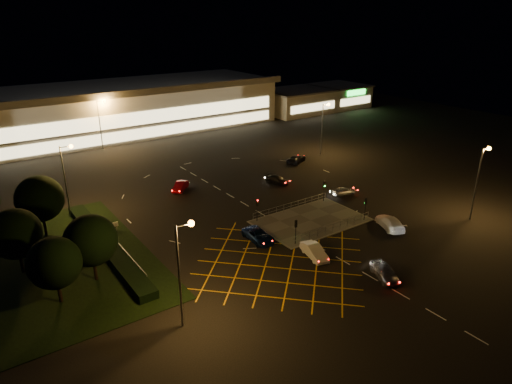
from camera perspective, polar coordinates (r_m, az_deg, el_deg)
ground at (r=61.94m, az=4.23°, el=-3.45°), size 180.00×180.00×0.00m
pedestrian_island at (r=61.74m, az=6.85°, el=-3.58°), size 14.00×9.00×0.12m
grass_verge at (r=56.25m, az=-23.05°, el=-7.97°), size 18.00×30.00×0.08m
hedge at (r=56.95m, az=-18.24°, el=-6.36°), size 2.00×26.00×1.00m
supermarket at (r=113.04m, az=-16.18°, el=10.12°), size 72.00×26.50×10.50m
retail_unit_a at (r=129.12m, az=5.09°, el=11.26°), size 18.80×14.80×6.35m
retail_unit_b at (r=139.80m, az=10.24°, el=11.80°), size 14.80×14.80×6.35m
streetlight_sw at (r=39.51m, az=-9.13°, el=-8.43°), size 1.78×0.56×10.03m
streetlight_se at (r=66.38m, az=26.24°, el=2.14°), size 1.78×0.56×10.03m
streetlight_nw at (r=65.42m, az=-22.55°, el=2.47°), size 1.78×0.56×10.03m
streetlight_ne at (r=89.53m, az=8.50°, el=8.71°), size 1.78×0.56×10.03m
streetlight_far_left at (r=96.92m, az=-18.78°, el=8.79°), size 1.78×0.56×10.03m
streetlight_far_right at (r=116.05m, az=0.39°, el=11.86°), size 1.78×0.56×10.03m
signal_sw at (r=54.45m, az=5.00°, el=-4.40°), size 0.28×0.30×3.15m
signal_se at (r=62.24m, az=13.53°, el=-1.51°), size 0.28×0.30×3.15m
signal_nw at (r=60.19m, az=0.14°, el=-1.69°), size 0.28×0.30×3.15m
signal_ne at (r=67.32m, az=8.51°, el=0.65°), size 0.28×0.30×3.15m
tree_a at (r=46.98m, az=-23.91°, el=-8.12°), size 5.04×5.04×6.86m
tree_b at (r=53.83m, az=-27.87°, el=-4.65°), size 5.40×5.40×7.35m
tree_c at (r=61.50m, az=-25.42°, el=-0.76°), size 5.76×5.76×7.84m
tree_e at (r=49.25m, az=-19.95°, el=-5.71°), size 5.40×5.40×7.35m
car_near_silver at (r=50.42m, az=15.79°, el=-9.57°), size 3.36×4.76×1.50m
car_queue_white at (r=52.80m, az=7.30°, el=-7.38°), size 2.56×4.71×1.47m
car_left_blue at (r=55.96m, az=0.32°, el=-5.46°), size 2.59×5.16×1.40m
car_far_dkgrey at (r=74.69m, az=2.66°, el=1.56°), size 2.79×4.51×1.22m
car_right_silver at (r=70.99m, az=10.92°, el=0.09°), size 3.81×2.20×1.22m
car_circ_red at (r=72.50m, az=-9.43°, el=0.72°), size 4.01×3.95×1.38m
car_east_grey at (r=85.55m, az=5.09°, el=4.18°), size 5.40×4.24×1.36m
car_approach_white at (r=61.63m, az=16.40°, el=-3.66°), size 4.15×5.78×1.55m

